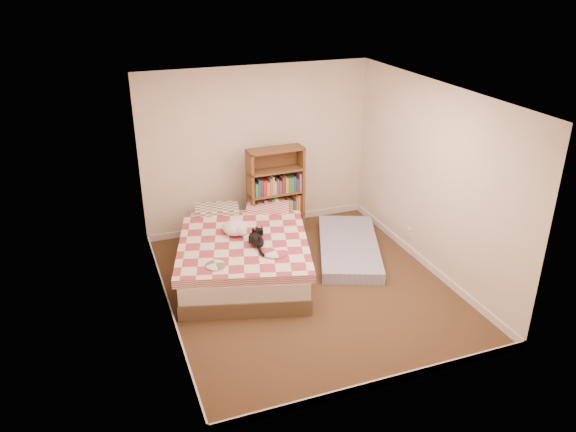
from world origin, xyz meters
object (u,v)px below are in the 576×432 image
object	(u,v)px
bookshelf	(275,203)
floor_mattress	(349,247)
white_dog	(236,228)
bed	(243,252)
black_cat	(256,238)

from	to	relation	value
bookshelf	floor_mattress	distance (m)	1.29
white_dog	bed	bearing A→B (deg)	-4.93
bookshelf	floor_mattress	bearing A→B (deg)	-50.76
floor_mattress	white_dog	distance (m)	1.72
bed	floor_mattress	xyz separation A→B (m)	(1.56, -0.03, -0.19)
bed	bookshelf	bearing A→B (deg)	64.50
bookshelf	black_cat	distance (m)	1.36
bookshelf	white_dog	world-z (taller)	bookshelf
floor_mattress	black_cat	world-z (taller)	black_cat
bookshelf	black_cat	bearing A→B (deg)	-121.47
bed	white_dog	bearing A→B (deg)	165.52
black_cat	white_dog	world-z (taller)	white_dog
bed	black_cat	bearing A→B (deg)	-57.08
bookshelf	bed	bearing A→B (deg)	-132.71
white_dog	floor_mattress	bearing A→B (deg)	22.50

